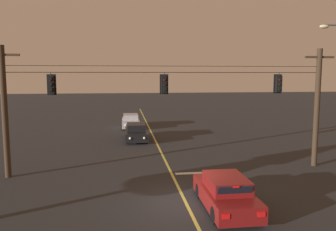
{
  "coord_description": "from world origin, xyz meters",
  "views": [
    {
      "loc": [
        -2.6,
        -13.77,
        5.49
      ],
      "look_at": [
        0.0,
        5.86,
        3.1
      ],
      "focal_mm": 35.94,
      "sensor_mm": 36.0,
      "label": 1
    }
  ],
  "objects_px": {
    "car_oncoming_lead": "(136,132)",
    "traffic_light_centre": "(279,84)",
    "car_waiting_near_lane": "(226,193)",
    "traffic_light_left_inner": "(164,84)",
    "traffic_light_leftmost": "(51,85)",
    "car_oncoming_trailing": "(131,121)"
  },
  "relations": [
    {
      "from": "car_oncoming_lead",
      "to": "traffic_light_centre",
      "type": "bearing_deg",
      "value": -50.26
    },
    {
      "from": "car_waiting_near_lane",
      "to": "car_oncoming_lead",
      "type": "xyz_separation_m",
      "value": [
        -3.09,
        15.28,
        -0.0
      ]
    },
    {
      "from": "car_waiting_near_lane",
      "to": "traffic_light_left_inner",
      "type": "bearing_deg",
      "value": 107.91
    },
    {
      "from": "traffic_light_centre",
      "to": "car_oncoming_lead",
      "type": "relative_size",
      "value": 0.28
    },
    {
      "from": "traffic_light_leftmost",
      "to": "traffic_light_left_inner",
      "type": "bearing_deg",
      "value": 0.0
    },
    {
      "from": "traffic_light_left_inner",
      "to": "car_oncoming_trailing",
      "type": "height_order",
      "value": "traffic_light_left_inner"
    },
    {
      "from": "traffic_light_left_inner",
      "to": "car_oncoming_lead",
      "type": "xyz_separation_m",
      "value": [
        -1.25,
        9.58,
        -4.33
      ]
    },
    {
      "from": "car_oncoming_lead",
      "to": "traffic_light_leftmost",
      "type": "bearing_deg",
      "value": -116.84
    },
    {
      "from": "traffic_light_leftmost",
      "to": "traffic_light_centre",
      "type": "bearing_deg",
      "value": 0.0
    },
    {
      "from": "traffic_light_left_inner",
      "to": "car_waiting_near_lane",
      "type": "distance_m",
      "value": 7.39
    },
    {
      "from": "traffic_light_left_inner",
      "to": "car_oncoming_trailing",
      "type": "distance_m",
      "value": 17.24
    },
    {
      "from": "car_waiting_near_lane",
      "to": "car_oncoming_trailing",
      "type": "height_order",
      "value": "same"
    },
    {
      "from": "traffic_light_leftmost",
      "to": "car_oncoming_lead",
      "type": "xyz_separation_m",
      "value": [
        4.85,
        9.58,
        -4.33
      ]
    },
    {
      "from": "car_oncoming_lead",
      "to": "car_waiting_near_lane",
      "type": "bearing_deg",
      "value": -78.58
    },
    {
      "from": "car_waiting_near_lane",
      "to": "traffic_light_leftmost",
      "type": "bearing_deg",
      "value": 144.29
    },
    {
      "from": "car_waiting_near_lane",
      "to": "car_oncoming_lead",
      "type": "relative_size",
      "value": 0.98
    },
    {
      "from": "traffic_light_centre",
      "to": "car_waiting_near_lane",
      "type": "xyz_separation_m",
      "value": [
        -4.88,
        -5.7,
        -4.33
      ]
    },
    {
      "from": "traffic_light_left_inner",
      "to": "car_oncoming_lead",
      "type": "bearing_deg",
      "value": 97.41
    },
    {
      "from": "traffic_light_centre",
      "to": "car_oncoming_lead",
      "type": "height_order",
      "value": "traffic_light_centre"
    },
    {
      "from": "traffic_light_leftmost",
      "to": "car_oncoming_trailing",
      "type": "height_order",
      "value": "traffic_light_leftmost"
    },
    {
      "from": "car_waiting_near_lane",
      "to": "car_oncoming_trailing",
      "type": "xyz_separation_m",
      "value": [
        -3.4,
        22.32,
        -0.0
      ]
    },
    {
      "from": "traffic_light_left_inner",
      "to": "car_waiting_near_lane",
      "type": "height_order",
      "value": "traffic_light_left_inner"
    }
  ]
}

